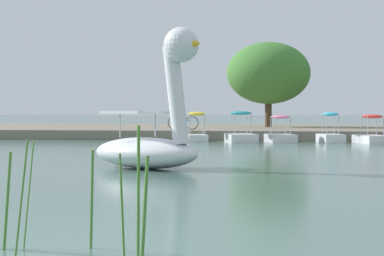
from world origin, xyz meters
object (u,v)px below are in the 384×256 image
object	(u,v)px
bicycle_parked	(183,123)
pedal_boat_pink	(280,134)
tree_sapling_by_fence	(268,73)
pedal_boat_teal	(241,134)
pedal_boat_red	(372,136)
pedal_boat_yellow	(197,133)
pedal_boat_cyan	(331,135)
swan_boat	(152,133)

from	to	relation	value
bicycle_parked	pedal_boat_pink	bearing A→B (deg)	-32.77
pedal_boat_pink	tree_sapling_by_fence	world-z (taller)	tree_sapling_by_fence
pedal_boat_pink	pedal_boat_teal	xyz separation A→B (m)	(-1.95, -0.35, 0.03)
pedal_boat_teal	tree_sapling_by_fence	xyz separation A→B (m)	(0.83, 11.84, 3.67)
pedal_boat_red	pedal_boat_yellow	xyz separation A→B (m)	(-8.69, 0.41, 0.08)
pedal_boat_red	pedal_boat_pink	distance (m)	4.45
pedal_boat_red	pedal_boat_cyan	bearing A→B (deg)	168.33
pedal_boat_red	pedal_boat_yellow	bearing A→B (deg)	177.29
pedal_boat_pink	pedal_boat_yellow	xyz separation A→B (m)	(-4.25, 0.09, 0.06)
pedal_boat_pink	pedal_boat_teal	distance (m)	1.98
pedal_boat_cyan	pedal_boat_yellow	world-z (taller)	pedal_boat_yellow
pedal_boat_teal	pedal_boat_yellow	distance (m)	2.34
pedal_boat_teal	bicycle_parked	size ratio (longest dim) A/B	1.50
pedal_boat_cyan	pedal_boat_teal	bearing A→B (deg)	-174.36
swan_boat	pedal_boat_pink	xyz separation A→B (m)	(2.94, 16.94, -0.55)
bicycle_parked	swan_boat	bearing A→B (deg)	-82.78
pedal_boat_cyan	tree_sapling_by_fence	bearing A→B (deg)	107.48
swan_boat	pedal_boat_yellow	xyz separation A→B (m)	(-1.31, 17.03, -0.49)
pedal_boat_red	pedal_boat_teal	xyz separation A→B (m)	(-6.40, -0.03, 0.05)
pedal_boat_cyan	tree_sapling_by_fence	world-z (taller)	tree_sapling_by_fence
pedal_boat_teal	tree_sapling_by_fence	distance (m)	12.43
tree_sapling_by_fence	bicycle_parked	world-z (taller)	tree_sapling_by_fence
pedal_boat_cyan	pedal_boat_yellow	distance (m)	6.72
pedal_boat_teal	bicycle_parked	world-z (taller)	pedal_boat_teal
swan_boat	pedal_boat_red	xyz separation A→B (m)	(7.38, 16.62, -0.58)
pedal_boat_cyan	bicycle_parked	bearing A→B (deg)	156.51
pedal_boat_cyan	pedal_boat_red	bearing A→B (deg)	-11.67
swan_boat	tree_sapling_by_fence	world-z (taller)	tree_sapling_by_fence
pedal_boat_yellow	bicycle_parked	distance (m)	3.73
pedal_boat_yellow	tree_sapling_by_fence	world-z (taller)	tree_sapling_by_fence
pedal_boat_red	pedal_boat_cyan	world-z (taller)	pedal_boat_cyan
pedal_boat_red	bicycle_parked	size ratio (longest dim) A/B	1.44
swan_boat	tree_sapling_by_fence	size ratio (longest dim) A/B	0.53
pedal_boat_yellow	pedal_boat_teal	bearing A→B (deg)	-10.86
swan_boat	tree_sapling_by_fence	distance (m)	28.66
pedal_boat_red	pedal_boat_cyan	size ratio (longest dim) A/B	1.17
swan_boat	pedal_boat_red	distance (m)	18.19
bicycle_parked	pedal_boat_cyan	bearing A→B (deg)	-23.49
pedal_boat_teal	tree_sapling_by_fence	world-z (taller)	tree_sapling_by_fence
bicycle_parked	pedal_boat_yellow	bearing A→B (deg)	-69.68
swan_boat	tree_sapling_by_fence	xyz separation A→B (m)	(1.82, 28.43, 3.14)
swan_boat	bicycle_parked	xyz separation A→B (m)	(-2.60, 20.51, -0.04)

